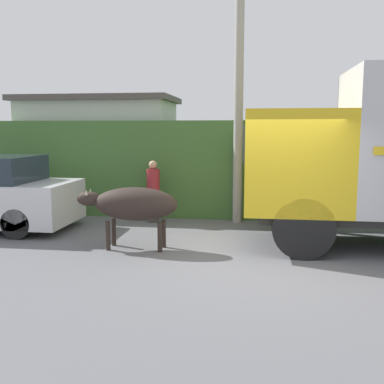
# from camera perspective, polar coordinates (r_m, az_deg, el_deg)

# --- Properties ---
(ground_plane) EXTENTS (60.00, 60.00, 0.00)m
(ground_plane) POSITION_cam_1_polar(r_m,az_deg,el_deg) (7.97, 9.68, -9.12)
(ground_plane) COLOR slate
(hillside_embankment) EXTENTS (32.00, 5.28, 2.55)m
(hillside_embankment) POSITION_cam_1_polar(r_m,az_deg,el_deg) (14.10, 9.11, 3.60)
(hillside_embankment) COLOR #426B33
(hillside_embankment) RESTS_ON ground_plane
(building_backdrop) EXTENTS (4.53, 2.70, 3.27)m
(building_backdrop) POSITION_cam_1_polar(r_m,az_deg,el_deg) (13.82, -11.56, 5.02)
(building_backdrop) COLOR #B2BCAD
(building_backdrop) RESTS_ON ground_plane
(brown_cow) EXTENTS (2.02, 0.65, 1.22)m
(brown_cow) POSITION_cam_1_polar(r_m,az_deg,el_deg) (8.79, -7.49, -1.57)
(brown_cow) COLOR #2D231E
(brown_cow) RESTS_ON ground_plane
(pedestrian_on_hill) EXTENTS (0.40, 0.40, 1.56)m
(pedestrian_on_hill) POSITION_cam_1_polar(r_m,az_deg,el_deg) (11.27, -4.94, 0.42)
(pedestrian_on_hill) COLOR #38332D
(pedestrian_on_hill) RESTS_ON ground_plane
(utility_pole) EXTENTS (0.90, 0.22, 6.80)m
(utility_pole) POSITION_cam_1_polar(r_m,az_deg,el_deg) (11.23, 5.97, 14.02)
(utility_pole) COLOR #9E998E
(utility_pole) RESTS_ON ground_plane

